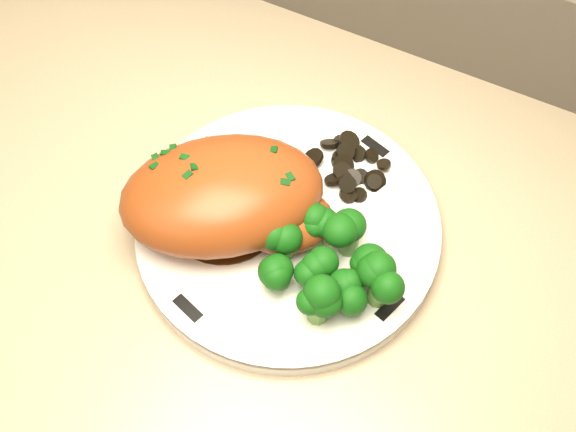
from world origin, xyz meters
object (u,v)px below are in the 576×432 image
at_px(chicken_breast, 230,198).
at_px(broccoli_florets, 329,265).
at_px(plate, 288,228).
at_px(counter, 13,298).

height_order(chicken_breast, broccoli_florets, chicken_breast).
bearing_deg(plate, broccoli_florets, -31.25).
height_order(plate, chicken_breast, chicken_breast).
distance_m(plate, chicken_breast, 0.06).
relative_size(plate, chicken_breast, 1.27).
distance_m(counter, broccoli_florets, 0.68).
height_order(plate, broccoli_florets, broccoli_florets).
xyz_separation_m(counter, broccoli_florets, (0.49, 0.03, 0.48)).
bearing_deg(broccoli_florets, counter, -176.98).
bearing_deg(broccoli_florets, plate, 148.75).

